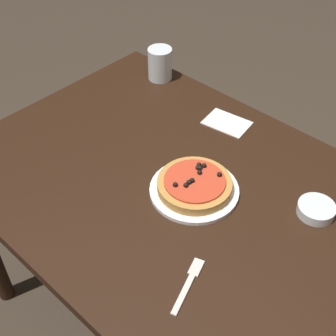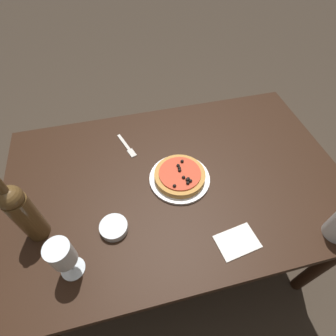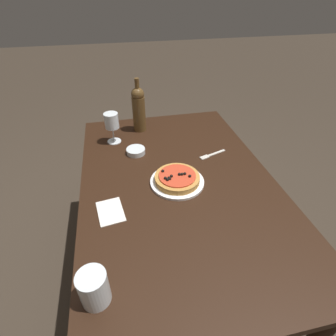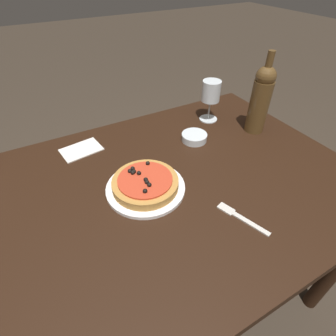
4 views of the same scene
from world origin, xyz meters
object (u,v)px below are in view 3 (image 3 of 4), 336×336
(pizza, at_px, (177,178))
(fork, at_px, (211,155))
(water_cup, at_px, (94,288))
(wine_glass, at_px, (112,122))
(wine_bottle, at_px, (139,108))
(side_bowl, at_px, (136,151))
(dinner_plate, at_px, (177,182))
(dining_table, at_px, (178,194))

(pizza, relative_size, fork, 1.31)
(water_cup, bearing_deg, wine_glass, 174.17)
(wine_bottle, distance_m, water_cup, 1.07)
(wine_bottle, bearing_deg, side_bowl, -11.94)
(pizza, distance_m, wine_bottle, 0.57)
(wine_bottle, xyz_separation_m, fork, (0.37, 0.34, -0.14))
(wine_glass, relative_size, wine_bottle, 0.55)
(dinner_plate, bearing_deg, wine_glass, -148.33)
(dining_table, height_order, water_cup, water_cup)
(dining_table, distance_m, wine_glass, 0.55)
(wine_bottle, xyz_separation_m, side_bowl, (0.26, -0.06, -0.13))
(dining_table, relative_size, wine_bottle, 4.38)
(wine_glass, distance_m, fork, 0.58)
(wine_glass, bearing_deg, side_bowl, 36.59)
(wine_glass, xyz_separation_m, water_cup, (0.91, -0.09, -0.07))
(pizza, height_order, side_bowl, pizza)
(pizza, bearing_deg, dinner_plate, 117.44)
(wine_glass, height_order, wine_bottle, wine_bottle)
(pizza, distance_m, water_cup, 0.60)
(wine_bottle, bearing_deg, water_cup, -14.08)
(dining_table, distance_m, fork, 0.30)
(dinner_plate, relative_size, fork, 1.57)
(wine_bottle, relative_size, side_bowl, 3.17)
(dining_table, xyz_separation_m, fork, (-0.17, 0.22, 0.09))
(dinner_plate, height_order, water_cup, water_cup)
(side_bowl, bearing_deg, dining_table, 31.48)
(water_cup, bearing_deg, fork, 138.03)
(wine_bottle, bearing_deg, wine_glass, -55.02)
(pizza, distance_m, side_bowl, 0.33)
(dinner_plate, xyz_separation_m, side_bowl, (-0.29, -0.16, 0.01))
(pizza, bearing_deg, water_cup, -37.16)
(pizza, height_order, water_cup, water_cup)
(dining_table, height_order, side_bowl, side_bowl)
(dinner_plate, bearing_deg, fork, 128.35)
(pizza, relative_size, wine_bottle, 0.65)
(side_bowl, bearing_deg, fork, 75.18)
(dinner_plate, xyz_separation_m, fork, (-0.19, 0.23, -0.00))
(pizza, distance_m, wine_glass, 0.52)
(water_cup, bearing_deg, dining_table, 142.83)
(dinner_plate, bearing_deg, pizza, -62.56)
(fork, bearing_deg, dining_table, 18.72)
(pizza, bearing_deg, wine_glass, -148.37)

